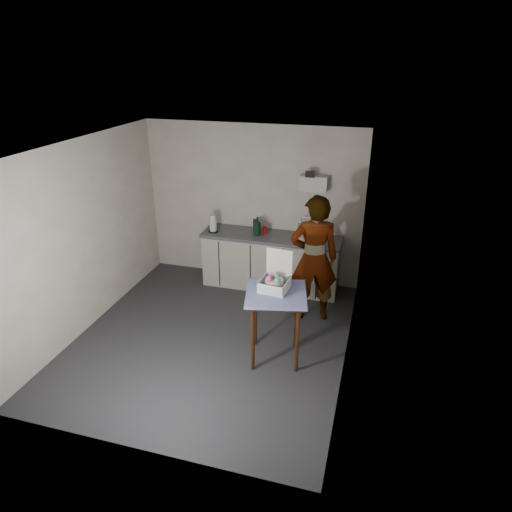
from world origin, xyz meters
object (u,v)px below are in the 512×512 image
(soap_bottle, at_px, (257,226))
(dark_bottle, at_px, (255,226))
(kitchen_counter, at_px, (271,263))
(side_table, at_px, (276,301))
(standing_man, at_px, (314,259))
(dish_rack, at_px, (311,235))
(bakery_box, at_px, (275,281))
(soda_can, at_px, (265,230))
(paper_towel, at_px, (213,224))

(soap_bottle, relative_size, dark_bottle, 1.34)
(kitchen_counter, height_order, side_table, side_table)
(side_table, bearing_deg, soap_bottle, 99.76)
(kitchen_counter, distance_m, standing_man, 1.23)
(kitchen_counter, relative_size, standing_man, 1.20)
(dish_rack, height_order, bakery_box, bakery_box)
(soda_can, relative_size, bakery_box, 0.27)
(side_table, bearing_deg, standing_man, 63.15)
(standing_man, height_order, soda_can, standing_man)
(standing_man, distance_m, bakery_box, 1.06)
(side_table, distance_m, dark_bottle, 2.09)
(kitchen_counter, xyz_separation_m, soda_can, (-0.12, 0.04, 0.55))
(side_table, bearing_deg, soda_can, 96.16)
(standing_man, distance_m, paper_towel, 1.89)
(soap_bottle, xyz_separation_m, paper_towel, (-0.74, -0.05, -0.01))
(soap_bottle, bearing_deg, bakery_box, -67.75)
(soda_can, distance_m, dark_bottle, 0.17)
(dark_bottle, xyz_separation_m, paper_towel, (-0.67, -0.14, 0.02))
(paper_towel, bearing_deg, bakery_box, -49.35)
(bakery_box, bearing_deg, dish_rack, 91.58)
(bakery_box, bearing_deg, soap_bottle, 118.45)
(bakery_box, bearing_deg, soda_can, 114.65)
(soda_can, bearing_deg, dark_bottle, 178.88)
(kitchen_counter, xyz_separation_m, paper_towel, (-0.95, -0.10, 0.62))
(kitchen_counter, distance_m, dish_rack, 0.84)
(standing_man, xyz_separation_m, soda_can, (-0.93, 0.81, 0.04))
(side_table, distance_m, soda_can, 2.02)
(soap_bottle, xyz_separation_m, bakery_box, (0.71, -1.72, -0.02))
(kitchen_counter, bearing_deg, soap_bottle, -166.57)
(bakery_box, bearing_deg, standing_man, 78.50)
(soda_can, relative_size, dark_bottle, 0.56)
(soap_bottle, distance_m, paper_towel, 0.74)
(kitchen_counter, xyz_separation_m, standing_man, (0.81, -0.77, 0.51))
(soap_bottle, bearing_deg, dark_bottle, 125.63)
(dark_bottle, height_order, bakery_box, bakery_box)
(standing_man, xyz_separation_m, bakery_box, (-0.32, -1.01, 0.11))
(soap_bottle, bearing_deg, side_table, -67.70)
(soap_bottle, bearing_deg, paper_towel, -176.38)
(dark_bottle, distance_m, dish_rack, 0.92)
(paper_towel, bearing_deg, side_table, -50.10)
(side_table, xyz_separation_m, dish_rack, (0.11, 1.91, 0.16))
(kitchen_counter, xyz_separation_m, dish_rack, (0.63, 0.04, 0.55))
(soap_bottle, xyz_separation_m, soda_can, (0.10, 0.09, -0.09))
(kitchen_counter, bearing_deg, side_table, -74.24)
(paper_towel, relative_size, dish_rack, 0.67)
(standing_man, bearing_deg, soda_can, -57.36)
(dark_bottle, xyz_separation_m, dish_rack, (0.92, -0.00, -0.05))
(dish_rack, bearing_deg, side_table, -93.19)
(kitchen_counter, distance_m, dark_bottle, 0.66)
(standing_man, bearing_deg, kitchen_counter, -59.82)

